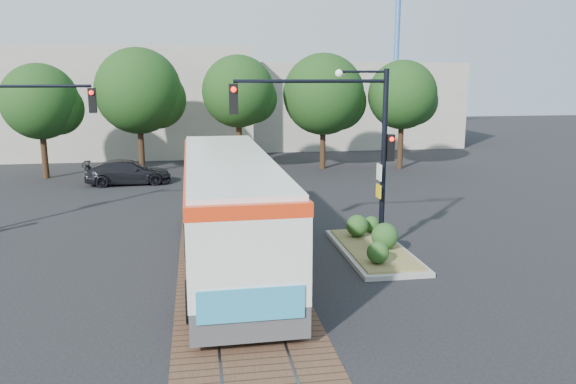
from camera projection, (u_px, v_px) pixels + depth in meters
The scene contains 10 objects.
ground at pixel (232, 251), 19.49m from camera, with size 120.00×120.00×0.00m, color black.
trackbed at pixel (226, 222), 23.35m from camera, with size 3.60×40.00×0.02m.
tree_row at pixel (233, 94), 34.55m from camera, with size 26.40×5.60×7.67m.
warehouses at pixel (203, 102), 46.40m from camera, with size 40.00×13.00×8.00m.
crane at pixel (398, 23), 52.95m from camera, with size 8.00×0.50×18.00m.
city_bus at pixel (229, 203), 18.26m from camera, with size 2.98×12.98×3.46m.
traffic_island at pixel (374, 243), 19.31m from camera, with size 2.20×5.20×1.13m.
signal_pole_main at pixel (349, 132), 18.46m from camera, with size 5.49×0.46×6.00m.
signal_pole_left at pixel (2, 133), 21.24m from camera, with size 4.99×0.34×6.00m.
parked_car at pixel (128, 172), 31.43m from camera, with size 1.91×4.69×1.36m, color black.
Camera 1 is at (-1.08, -18.72, 6.00)m, focal length 35.00 mm.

